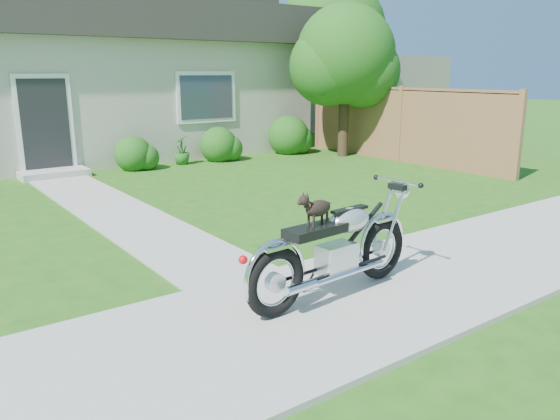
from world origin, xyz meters
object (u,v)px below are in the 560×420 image
Objects in this scene: potted_plant_right at (182,150)px; motorcycle_with_dog at (337,248)px; house at (71,75)px; tree_far at (337,37)px; tree_near at (351,59)px; fence at (400,124)px.

motorcycle_with_dog reaches higher than potted_plant_right.
motorcycle_with_dog is at bearing -94.39° from house.
house is 8.11m from tree_far.
tree_near is 0.77× the size of tree_far.
house reaches higher than fence.
potted_plant_right is (-4.77, 2.80, -0.58)m from fence.
tree_far is 6.99m from potted_plant_right.
house is 4.18m from potted_plant_right.
potted_plant_right is at bearing 149.61° from fence.
tree_far reaches higher than house.
tree_far is at bearing 54.82° from tree_near.
motorcycle_with_dog is at bearing -133.71° from tree_near.
tree_near is 9.97m from motorcycle_with_dog.
fence is at bearing -44.74° from house.
motorcycle_with_dog is (-8.65, -9.75, -2.77)m from tree_far.
house reaches higher than potted_plant_right.
tree_near is (5.83, -4.83, 0.40)m from house.
motorcycle_with_dog is at bearing -141.95° from fence.
tree_far reaches higher than tree_near.
tree_far is at bearing 11.89° from potted_plant_right.
motorcycle_with_dog is (-6.75, -7.06, -2.02)m from tree_near.
potted_plant_right is (-4.31, 1.39, -2.20)m from tree_near.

